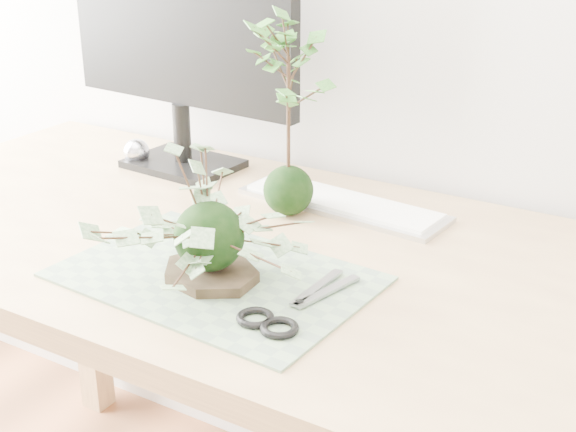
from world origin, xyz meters
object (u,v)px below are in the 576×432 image
at_px(maple_kokedama, 288,69).
at_px(keyboard, 342,203).
at_px(desk, 281,299).
at_px(monitor, 179,31).
at_px(ivy_kokedama, 208,205).

bearing_deg(maple_kokedama, keyboard, 49.27).
relative_size(maple_kokedama, keyboard, 0.92).
xyz_separation_m(desk, monitor, (-0.36, 0.23, 0.35)).
bearing_deg(ivy_kokedama, maple_kokedama, 97.31).
distance_m(ivy_kokedama, monitor, 0.53).
distance_m(ivy_kokedama, keyboard, 0.36).
bearing_deg(maple_kokedama, ivy_kokedama, -82.69).
bearing_deg(desk, monitor, 147.37).
height_order(ivy_kokedama, keyboard, ivy_kokedama).
height_order(keyboard, monitor, monitor).
bearing_deg(monitor, ivy_kokedama, -44.54).
bearing_deg(monitor, keyboard, -1.54).
height_order(ivy_kokedama, monitor, monitor).
bearing_deg(ivy_kokedama, monitor, 131.75).
bearing_deg(keyboard, ivy_kokedama, -89.72).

